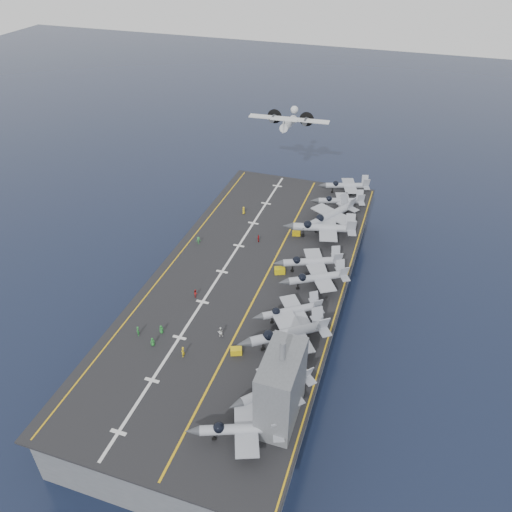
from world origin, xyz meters
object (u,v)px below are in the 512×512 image
(tow_cart_a, at_px, (236,351))
(transport_plane, at_px, (289,124))
(island_superstructure, at_px, (281,381))
(fighter_jet_0, at_px, (241,428))

(tow_cart_a, xyz_separation_m, transport_plane, (-11.98, 75.02, 11.31))
(tow_cart_a, height_order, transport_plane, transport_plane)
(island_superstructure, bearing_deg, transport_plane, 104.79)
(transport_plane, bearing_deg, fighter_jet_0, -78.54)
(fighter_jet_0, xyz_separation_m, tow_cart_a, (-6.28, 15.07, -1.79))
(transport_plane, bearing_deg, island_superstructure, -75.21)
(island_superstructure, bearing_deg, tow_cart_a, 137.10)
(island_superstructure, xyz_separation_m, transport_plane, (-22.35, 84.66, 4.38))
(fighter_jet_0, relative_size, tow_cart_a, 7.18)
(island_superstructure, distance_m, tow_cart_a, 15.76)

